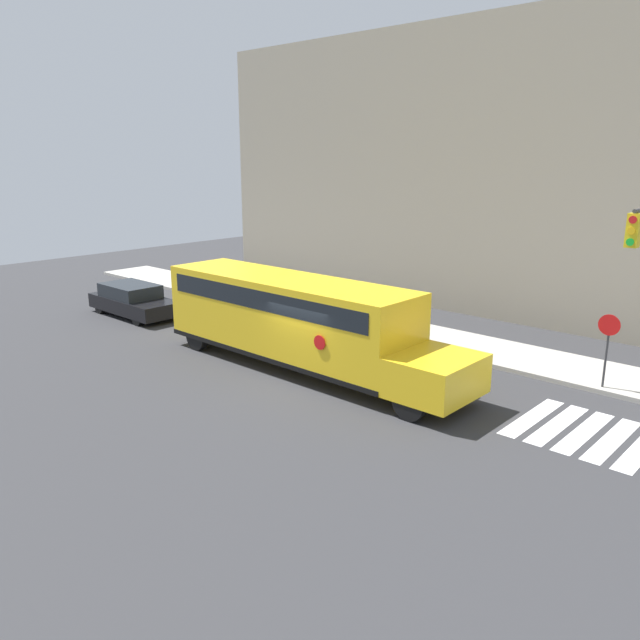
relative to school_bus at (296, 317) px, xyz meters
name	(u,v)px	position (x,y,z in m)	size (l,w,h in m)	color
ground_plane	(311,381)	(1.30, -0.66, -1.73)	(60.00, 60.00, 0.00)	#333335
sidewalk_strip	(424,336)	(1.30, 5.84, -1.66)	(44.00, 3.00, 0.15)	#B2ADA3
building_backdrop	(512,171)	(1.30, 12.34, 4.57)	(32.00, 4.00, 12.60)	#9E937F
crosswalk_stripes	(612,440)	(9.86, 1.34, -1.73)	(4.70, 3.20, 0.01)	white
school_bus	(296,317)	(0.00, 0.00, 0.00)	(11.77, 2.57, 3.02)	yellow
parked_car	(133,300)	(-10.34, 0.11, -1.03)	(4.73, 1.90, 1.41)	black
stop_sign	(607,342)	(8.47, 4.62, -0.15)	(0.64, 0.10, 2.42)	#38383A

